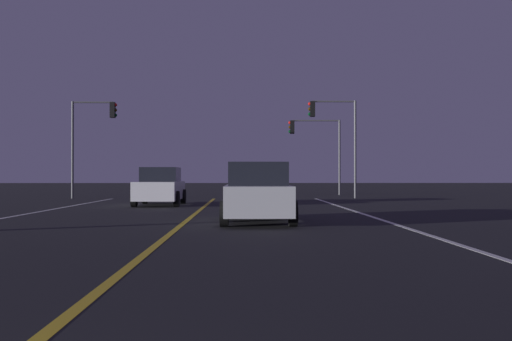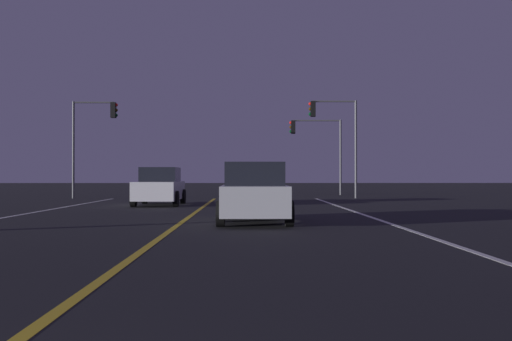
# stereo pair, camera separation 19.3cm
# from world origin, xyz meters

# --- Properties ---
(lane_edge_right) EXTENTS (0.16, 38.20, 0.01)m
(lane_edge_right) POSITION_xyz_m (5.83, 13.10, 0.00)
(lane_edge_right) COLOR silver
(lane_edge_right) RESTS_ON ground
(lane_center_divider) EXTENTS (0.16, 38.20, 0.01)m
(lane_center_divider) POSITION_xyz_m (0.00, 13.10, 0.00)
(lane_center_divider) COLOR gold
(lane_center_divider) RESTS_ON ground
(car_oncoming) EXTENTS (2.02, 4.30, 1.70)m
(car_oncoming) POSITION_xyz_m (-2.06, 25.05, 0.82)
(car_oncoming) COLOR black
(car_oncoming) RESTS_ON ground
(car_lead_same_lane) EXTENTS (2.02, 4.30, 1.70)m
(car_lead_same_lane) POSITION_xyz_m (2.07, 15.45, 0.82)
(car_lead_same_lane) COLOR black
(car_lead_same_lane) RESTS_ON ground
(traffic_light_near_right) EXTENTS (2.84, 0.36, 5.73)m
(traffic_light_near_right) POSITION_xyz_m (6.95, 32.70, 4.22)
(traffic_light_near_right) COLOR #4C4C51
(traffic_light_near_right) RESTS_ON ground
(traffic_light_near_left) EXTENTS (2.64, 0.36, 5.64)m
(traffic_light_near_left) POSITION_xyz_m (-7.05, 32.70, 4.15)
(traffic_light_near_left) COLOR #4C4C51
(traffic_light_near_left) RESTS_ON ground
(traffic_light_far_right) EXTENTS (3.56, 0.36, 5.13)m
(traffic_light_far_right) POSITION_xyz_m (6.51, 38.20, 3.85)
(traffic_light_far_right) COLOR #4C4C51
(traffic_light_far_right) RESTS_ON ground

